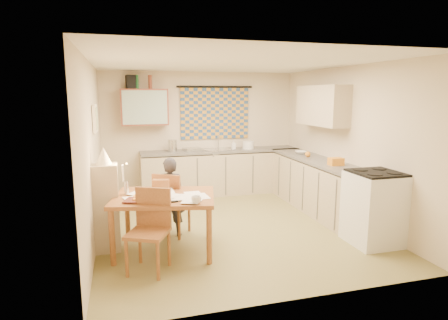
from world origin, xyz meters
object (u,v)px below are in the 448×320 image
object	(u,v)px
stove	(374,208)
chair_far	(172,216)
person	(170,197)
counter_back	(222,172)
shelf_stand	(107,208)
counter_right	(319,186)
dining_table	(165,223)

from	to	relation	value
stove	chair_far	bearing A→B (deg)	158.23
chair_far	person	xyz separation A→B (m)	(-0.02, -0.02, 0.29)
counter_back	chair_far	distance (m)	2.47
stove	shelf_stand	xyz separation A→B (m)	(-3.54, 0.73, 0.07)
counter_right	shelf_stand	xyz separation A→B (m)	(-3.54, -0.78, 0.13)
stove	dining_table	world-z (taller)	stove
dining_table	counter_back	bearing A→B (deg)	73.58
dining_table	person	bearing A→B (deg)	87.52
counter_right	stove	xyz separation A→B (m)	(0.00, -1.51, 0.05)
counter_right	chair_far	distance (m)	2.69
dining_table	shelf_stand	xyz separation A→B (m)	(-0.73, 0.21, 0.20)
counter_right	shelf_stand	distance (m)	3.63
counter_back	stove	xyz separation A→B (m)	(1.33, -3.14, 0.05)
stove	chair_far	distance (m)	2.85
counter_back	dining_table	xyz separation A→B (m)	(-1.48, -2.62, -0.07)
chair_far	shelf_stand	size ratio (longest dim) A/B	0.81
counter_right	dining_table	distance (m)	2.98
dining_table	shelf_stand	world-z (taller)	shelf_stand
counter_right	chair_far	world-z (taller)	chair_far
counter_right	person	xyz separation A→B (m)	(-2.67, -0.47, 0.13)
person	counter_right	bearing A→B (deg)	-150.97
stove	shelf_stand	distance (m)	3.61
dining_table	counter_right	bearing A→B (deg)	32.48
counter_right	stove	world-z (taller)	stove
counter_right	chair_far	size ratio (longest dim) A/B	3.13
dining_table	stove	bearing A→B (deg)	2.64
dining_table	chair_far	bearing A→B (deg)	85.78
chair_far	person	world-z (taller)	person
chair_far	person	size ratio (longest dim) A/B	0.81
stove	dining_table	xyz separation A→B (m)	(-2.81, 0.52, -0.13)
dining_table	shelf_stand	size ratio (longest dim) A/B	1.27
counter_back	shelf_stand	size ratio (longest dim) A/B	2.84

